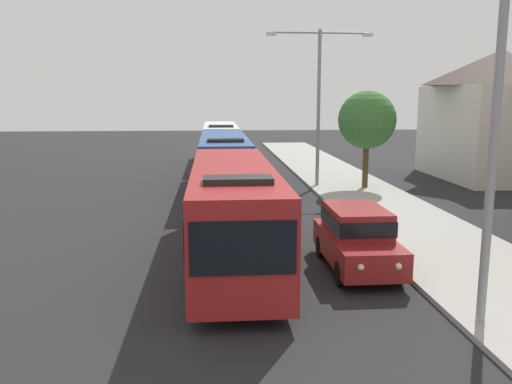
# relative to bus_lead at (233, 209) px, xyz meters

# --- Properties ---
(bus_lead) EXTENTS (2.58, 11.27, 3.21)m
(bus_lead) POSITION_rel_bus_lead_xyz_m (0.00, 0.00, 0.00)
(bus_lead) COLOR maroon
(bus_lead) RESTS_ON ground_plane
(bus_second_in_line) EXTENTS (2.58, 11.96, 3.21)m
(bus_second_in_line) POSITION_rel_bus_lead_xyz_m (0.00, 12.70, 0.00)
(bus_second_in_line) COLOR #284C8C
(bus_second_in_line) RESTS_ON ground_plane
(bus_middle) EXTENTS (2.58, 11.60, 3.21)m
(bus_middle) POSITION_rel_bus_lead_xyz_m (0.00, 25.29, 0.00)
(bus_middle) COLOR silver
(bus_middle) RESTS_ON ground_plane
(white_suv) EXTENTS (1.86, 4.54, 1.90)m
(white_suv) POSITION_rel_bus_lead_xyz_m (3.70, -1.18, -0.66)
(white_suv) COLOR maroon
(white_suv) RESTS_ON ground_plane
(streetlamp_near) EXTENTS (5.01, 0.28, 7.88)m
(streetlamp_near) POSITION_rel_bus_lead_xyz_m (5.40, -5.59, 3.25)
(streetlamp_near) COLOR gray
(streetlamp_near) RESTS_ON sidewalk
(streetlamp_mid) EXTENTS (5.98, 0.28, 8.72)m
(streetlamp_mid) POSITION_rel_bus_lead_xyz_m (5.40, 13.71, 3.77)
(streetlamp_mid) COLOR gray
(streetlamp_mid) RESTS_ON sidewalk
(roadside_tree) EXTENTS (3.20, 3.20, 5.38)m
(roadside_tree) POSITION_rel_bus_lead_xyz_m (7.93, 12.68, 2.22)
(roadside_tree) COLOR #4C3823
(roadside_tree) RESTS_ON sidewalk
(house_distant_gabled) EXTENTS (7.29, 9.48, 8.10)m
(house_distant_gabled) POSITION_rel_bus_lead_xyz_m (17.42, 16.30, 2.44)
(house_distant_gabled) COLOR beige
(house_distant_gabled) RESTS_ON ground_plane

